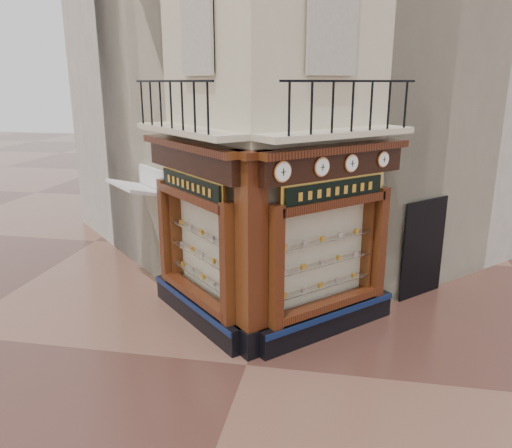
% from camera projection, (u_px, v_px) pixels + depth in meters
% --- Properties ---
extents(ground, '(80.00, 80.00, 0.00)m').
position_uv_depth(ground, '(247.00, 365.00, 9.39)').
color(ground, '#482921').
rests_on(ground, ground).
extents(main_building, '(11.31, 11.31, 12.00)m').
position_uv_depth(main_building, '(291.00, 49.00, 13.56)').
color(main_building, beige).
rests_on(main_building, ground).
extents(neighbour_left, '(11.31, 11.31, 11.00)m').
position_uv_depth(neighbour_left, '(225.00, 70.00, 16.47)').
color(neighbour_left, beige).
rests_on(neighbour_left, ground).
extents(neighbour_right, '(11.31, 11.31, 11.00)m').
position_uv_depth(neighbour_right, '(378.00, 70.00, 15.60)').
color(neighbour_right, beige).
rests_on(neighbour_right, ground).
extents(shopfront_left, '(2.86, 2.86, 3.98)m').
position_uv_depth(shopfront_left, '(196.00, 237.00, 10.57)').
color(shopfront_left, black).
rests_on(shopfront_left, ground).
extents(shopfront_right, '(2.86, 2.86, 3.98)m').
position_uv_depth(shopfront_right, '(330.00, 244.00, 10.08)').
color(shopfront_right, black).
rests_on(shopfront_right, ground).
extents(corner_pilaster, '(0.85, 0.85, 3.98)m').
position_uv_depth(corner_pilaster, '(251.00, 259.00, 9.32)').
color(corner_pilaster, black).
rests_on(corner_pilaster, ground).
extents(balcony, '(5.94, 2.97, 1.03)m').
position_uv_depth(balcony, '(261.00, 131.00, 9.63)').
color(balcony, beige).
rests_on(balcony, ground).
extents(clock_a, '(0.31, 0.31, 0.38)m').
position_uv_depth(clock_a, '(282.00, 172.00, 8.73)').
color(clock_a, '#BF793F').
rests_on(clock_a, ground).
extents(clock_b, '(0.30, 0.30, 0.37)m').
position_uv_depth(clock_b, '(322.00, 167.00, 9.23)').
color(clock_b, '#BF793F').
rests_on(clock_b, ground).
extents(clock_c, '(0.29, 0.29, 0.35)m').
position_uv_depth(clock_c, '(351.00, 163.00, 9.64)').
color(clock_c, '#BF793F').
rests_on(clock_c, ground).
extents(clock_d, '(0.26, 0.26, 0.32)m').
position_uv_depth(clock_d, '(383.00, 159.00, 10.13)').
color(clock_d, '#BF793F').
rests_on(clock_d, ground).
extents(awning, '(1.92, 1.92, 0.33)m').
position_uv_depth(awning, '(144.00, 287.00, 12.99)').
color(awning, silver).
rests_on(awning, ground).
extents(signboard_left, '(1.89, 1.89, 0.51)m').
position_uv_depth(signboard_left, '(191.00, 185.00, 10.22)').
color(signboard_left, gold).
rests_on(signboard_left, ground).
extents(signboard_right, '(1.92, 1.92, 0.51)m').
position_uv_depth(signboard_right, '(335.00, 190.00, 9.71)').
color(signboard_right, gold).
rests_on(signboard_right, ground).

